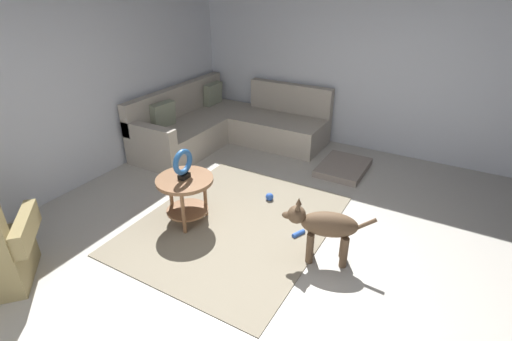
# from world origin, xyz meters

# --- Properties ---
(ground_plane) EXTENTS (6.00, 6.00, 0.10)m
(ground_plane) POSITION_xyz_m (0.00, 0.00, -0.05)
(ground_plane) COLOR #B7B2A8
(wall_back) EXTENTS (6.00, 0.12, 2.70)m
(wall_back) POSITION_xyz_m (0.00, 2.94, 1.35)
(wall_back) COLOR silver
(wall_back) RESTS_ON ground_plane
(wall_right) EXTENTS (0.12, 6.00, 2.70)m
(wall_right) POSITION_xyz_m (2.94, 0.00, 1.35)
(wall_right) COLOR silver
(wall_right) RESTS_ON ground_plane
(area_rug) EXTENTS (2.30, 1.90, 0.01)m
(area_rug) POSITION_xyz_m (0.15, 0.70, 0.01)
(area_rug) COLOR gray
(area_rug) RESTS_ON ground_plane
(sectional_couch) EXTENTS (2.20, 2.25, 0.88)m
(sectional_couch) POSITION_xyz_m (1.99, 2.02, 0.29)
(sectional_couch) COLOR #B2A899
(sectional_couch) RESTS_ON ground_plane
(side_table) EXTENTS (0.60, 0.60, 0.54)m
(side_table) POSITION_xyz_m (-0.05, 1.17, 0.42)
(side_table) COLOR brown
(side_table) RESTS_ON ground_plane
(torus_sculpture) EXTENTS (0.28, 0.08, 0.33)m
(torus_sculpture) POSITION_xyz_m (-0.05, 1.17, 0.71)
(torus_sculpture) COLOR black
(torus_sculpture) RESTS_ON side_table
(dog_bed_mat) EXTENTS (0.80, 0.60, 0.09)m
(dog_bed_mat) POSITION_xyz_m (1.98, 0.08, 0.04)
(dog_bed_mat) COLOR gray
(dog_bed_mat) RESTS_ON ground_plane
(dog) EXTENTS (0.38, 0.82, 0.63)m
(dog) POSITION_xyz_m (0.09, -0.33, 0.38)
(dog) COLOR brown
(dog) RESTS_ON ground_plane
(dog_toy_ball) EXTENTS (0.10, 0.10, 0.10)m
(dog_toy_ball) POSITION_xyz_m (0.78, 0.60, 0.05)
(dog_toy_ball) COLOR blue
(dog_toy_ball) RESTS_ON ground_plane
(dog_toy_rope) EXTENTS (0.16, 0.11, 0.05)m
(dog_toy_rope) POSITION_xyz_m (0.31, 0.01, 0.03)
(dog_toy_rope) COLOR blue
(dog_toy_rope) RESTS_ON ground_plane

